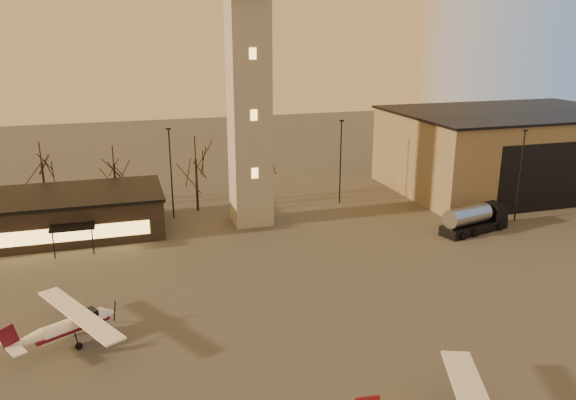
{
  "coord_description": "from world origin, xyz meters",
  "views": [
    {
      "loc": [
        -13.18,
        -26.94,
        19.94
      ],
      "look_at": [
        -0.99,
        13.0,
        7.46
      ],
      "focal_mm": 35.0,
      "sensor_mm": 36.0,
      "label": 1
    }
  ],
  "objects": [
    {
      "name": "ground",
      "position": [
        0.0,
        0.0,
        0.0
      ],
      "size": [
        220.0,
        220.0,
        0.0
      ],
      "primitive_type": "plane",
      "color": "#44423E",
      "rests_on": "ground"
    },
    {
      "name": "control_tower",
      "position": [
        0.0,
        30.0,
        16.33
      ],
      "size": [
        6.8,
        6.8,
        32.6
      ],
      "color": "#979590",
      "rests_on": "ground"
    },
    {
      "name": "hangar",
      "position": [
        36.0,
        33.98,
        5.15
      ],
      "size": [
        30.6,
        20.6,
        10.3
      ],
      "color": "#827555",
      "rests_on": "ground"
    },
    {
      "name": "terminal",
      "position": [
        -21.99,
        31.98,
        2.16
      ],
      "size": [
        25.4,
        12.2,
        4.3
      ],
      "color": "black",
      "rests_on": "ground"
    },
    {
      "name": "light_poles",
      "position": [
        0.5,
        31.0,
        5.41
      ],
      "size": [
        58.5,
        12.25,
        10.14
      ],
      "color": "black",
      "rests_on": "ground"
    },
    {
      "name": "tree_row",
      "position": [
        -13.7,
        39.16,
        5.94
      ],
      "size": [
        37.2,
        9.2,
        8.8
      ],
      "color": "black",
      "rests_on": "ground"
    },
    {
      "name": "cessna_rear",
      "position": [
        -17.02,
        9.3,
        0.96
      ],
      "size": [
        8.11,
        9.59,
        2.81
      ],
      "rotation": [
        0.0,
        0.0,
        0.49
      ],
      "color": "white",
      "rests_on": "ground"
    },
    {
      "name": "fuel_truck",
      "position": [
        21.47,
        20.18,
        1.16
      ],
      "size": [
        8.2,
        4.11,
        2.93
      ],
      "rotation": [
        0.0,
        0.0,
        0.25
      ],
      "color": "black",
      "rests_on": "ground"
    }
  ]
}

